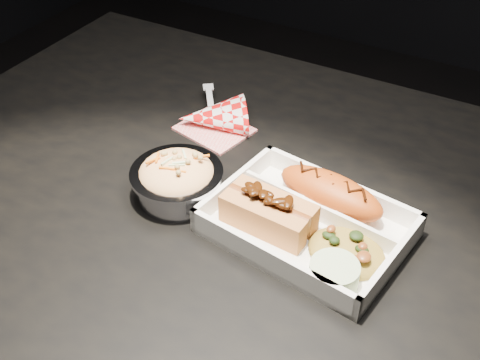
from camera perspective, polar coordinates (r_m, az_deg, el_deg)
name	(u,v)px	position (r m, az deg, el deg)	size (l,w,h in m)	color
dining_table	(264,244)	(0.92, 2.32, -6.11)	(1.20, 0.80, 0.75)	black
food_tray	(308,227)	(0.80, 6.42, -4.41)	(0.27, 0.21, 0.04)	white
fried_pastry	(330,193)	(0.82, 8.57, -1.19)	(0.16, 0.06, 0.05)	#B84812
hotdog	(269,211)	(0.79, 2.73, -2.93)	(0.12, 0.07, 0.06)	#BF7A41
fried_rice_mound	(347,246)	(0.76, 10.15, -6.18)	(0.10, 0.08, 0.03)	#AA8931
cupcake_liner	(334,274)	(0.73, 8.90, -8.83)	(0.06, 0.06, 0.03)	#B7CC9A
foil_coleslaw_cup	(177,178)	(0.84, -6.01, 0.21)	(0.13, 0.13, 0.07)	silver
napkin_fork	(212,117)	(0.99, -2.65, 5.97)	(0.15, 0.16, 0.10)	red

